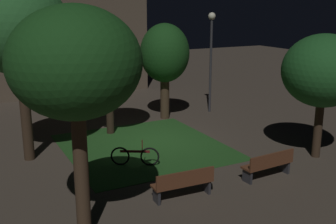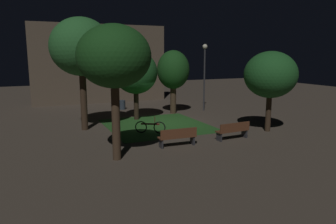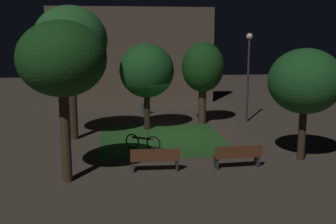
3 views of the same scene
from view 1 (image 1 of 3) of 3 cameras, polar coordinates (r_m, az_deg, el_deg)
The scene contains 13 objects.
ground_plane at distance 16.71m, azimuth -1.45°, elevation -4.11°, with size 60.00×60.00×0.00m, color #473D33.
grass_lawn at distance 16.14m, azimuth -3.34°, elevation -4.80°, with size 5.88×6.18×0.01m, color #23511E.
bench_corner at distance 11.84m, azimuth 2.16°, elevation -9.75°, with size 1.82×0.56×0.88m.
bench_near_trees at distance 13.53m, azimuth 13.75°, elevation -6.99°, with size 1.82×0.58×0.88m.
tree_right_canopy at distance 17.29m, azimuth -8.29°, elevation 6.88°, with size 2.82×2.82×4.49m.
tree_near_wall at distance 15.29m, azimuth 20.69°, elevation 5.30°, with size 2.86×2.86×4.43m.
tree_left_canopy at distance 19.52m, azimuth -0.45°, elevation 8.00°, with size 2.33×2.33×4.55m.
tree_lawn_side at distance 9.10m, azimuth -12.71°, elevation 6.39°, with size 2.90×2.90×5.41m.
tree_tall_center at distance 14.75m, azimuth -20.02°, elevation 10.85°, with size 3.39×3.39×6.25m.
lamp_post_near_wall at distance 20.85m, azimuth 5.98°, elevation 9.02°, with size 0.36×0.36×5.00m.
trash_bin at distance 21.80m, azimuth -11.10°, elevation 1.08°, with size 0.47×0.47×0.72m, color #2D3842.
bicycle at distance 14.24m, azimuth -4.59°, elevation -6.08°, with size 1.49×0.89×0.93m.
building_wall_backdrop at distance 25.36m, azimuth -15.66°, elevation 9.69°, with size 11.76×0.80×6.83m, color brown.
Camera 1 is at (-6.89, -14.25, 5.37)m, focal length 44.10 mm.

